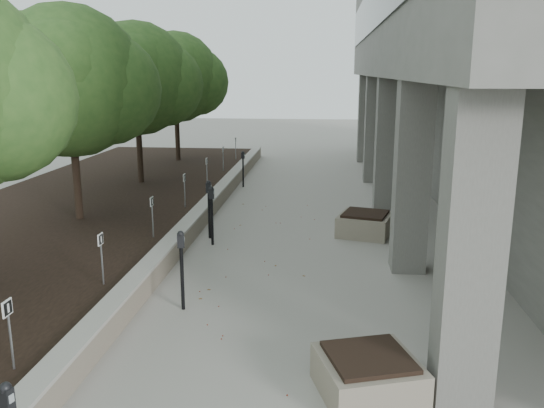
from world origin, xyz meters
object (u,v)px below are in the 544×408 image
at_px(crabapple_tree_4, 137,103).
at_px(parking_meter_2, 182,271).
at_px(crabapple_tree_3, 71,114).
at_px(planter_back, 365,224).
at_px(parking_meter_4, 209,210).
at_px(planter_front, 368,375).
at_px(parking_meter_3, 212,216).
at_px(parking_meter_5, 243,169).
at_px(crabapple_tree_5, 176,96).

height_order(crabapple_tree_4, parking_meter_2, crabapple_tree_4).
relative_size(crabapple_tree_4, parking_meter_2, 3.71).
distance_m(crabapple_tree_3, planter_back, 7.99).
xyz_separation_m(parking_meter_2, planter_back, (3.53, 5.11, -0.43)).
bearing_deg(parking_meter_4, planter_front, -62.03).
distance_m(parking_meter_3, parking_meter_4, 0.58).
bearing_deg(planter_front, crabapple_tree_4, 120.38).
distance_m(parking_meter_4, parking_meter_5, 6.55).
distance_m(crabapple_tree_5, planter_back, 12.36).
xyz_separation_m(crabapple_tree_4, parking_meter_2, (3.93, -9.55, -2.39)).
bearing_deg(crabapple_tree_4, parking_meter_2, -67.65).
bearing_deg(parking_meter_3, parking_meter_5, 94.34).
height_order(planter_front, planter_back, planter_back).
bearing_deg(crabapple_tree_3, parking_meter_3, -10.69).
height_order(parking_meter_4, parking_meter_5, parking_meter_4).
xyz_separation_m(parking_meter_4, planter_back, (3.96, 0.70, -0.45)).
height_order(parking_meter_3, parking_meter_5, parking_meter_3).
relative_size(crabapple_tree_5, planter_back, 4.25).
height_order(parking_meter_2, parking_meter_4, parking_meter_4).
bearing_deg(crabapple_tree_5, parking_meter_3, -71.02).
relative_size(parking_meter_5, planter_front, 1.08).
relative_size(crabapple_tree_3, planter_back, 4.25).
bearing_deg(crabapple_tree_3, parking_meter_2, -49.21).
bearing_deg(parking_meter_2, crabapple_tree_5, 90.10).
bearing_deg(parking_meter_5, parking_meter_2, -70.32).
bearing_deg(crabapple_tree_5, crabapple_tree_4, -90.00).
bearing_deg(crabapple_tree_4, parking_meter_3, -57.14).
distance_m(parking_meter_5, planter_back, 7.14).
bearing_deg(parking_meter_3, planter_back, 20.27).
xyz_separation_m(crabapple_tree_3, planter_back, (7.46, 0.55, -2.82)).
bearing_deg(planter_back, crabapple_tree_4, 149.20).
bearing_deg(parking_meter_3, crabapple_tree_3, 171.29).
distance_m(parking_meter_4, planter_front, 7.73).
xyz_separation_m(parking_meter_3, planter_back, (3.78, 1.25, -0.43)).
relative_size(crabapple_tree_3, parking_meter_5, 4.08).
relative_size(crabapple_tree_3, parking_meter_4, 3.62).
bearing_deg(crabapple_tree_4, parking_meter_5, 22.64).
xyz_separation_m(planter_front, planter_back, (0.42, 7.55, 0.01)).
bearing_deg(parking_meter_5, crabapple_tree_3, -100.97).
bearing_deg(crabapple_tree_3, planter_front, -44.85).
relative_size(crabapple_tree_5, parking_meter_5, 4.08).
bearing_deg(parking_meter_2, parking_meter_3, 78.68).
distance_m(crabapple_tree_3, parking_meter_4, 4.22).
xyz_separation_m(crabapple_tree_5, planter_front, (7.04, -17.00, -2.83)).
bearing_deg(crabapple_tree_5, parking_meter_5, -46.68).
bearing_deg(parking_meter_4, planter_back, 10.61).
bearing_deg(parking_meter_4, parking_meter_5, 91.62).
distance_m(crabapple_tree_5, parking_meter_5, 5.51).
height_order(crabapple_tree_3, planter_back, crabapple_tree_3).
xyz_separation_m(crabapple_tree_5, parking_meter_3, (3.68, -10.69, -2.39)).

